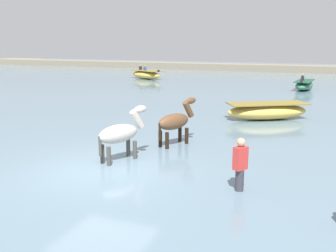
# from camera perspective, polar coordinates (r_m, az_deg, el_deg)

# --- Properties ---
(ground_plane) EXTENTS (120.00, 120.00, 0.00)m
(ground_plane) POSITION_cam_1_polar(r_m,az_deg,el_deg) (10.84, -9.76, -8.14)
(ground_plane) COLOR gray
(water_surface) EXTENTS (90.00, 90.00, 0.36)m
(water_surface) POSITION_cam_1_polar(r_m,az_deg,el_deg) (19.71, 5.42, 1.90)
(water_surface) COLOR slate
(water_surface) RESTS_ON ground
(horse_lead_pinto) EXTENTS (1.02, 1.70, 1.90)m
(horse_lead_pinto) POSITION_cam_1_polar(r_m,az_deg,el_deg) (11.22, -7.05, -1.32)
(horse_lead_pinto) COLOR beige
(horse_lead_pinto) RESTS_ON ground
(horse_trailing_bay) EXTENTS (1.00, 1.71, 1.90)m
(horse_trailing_bay) POSITION_cam_1_polar(r_m,az_deg,el_deg) (12.82, 1.09, 0.50)
(horse_trailing_bay) COLOR brown
(horse_trailing_bay) RESTS_ON ground
(boat_distant_east) EXTENTS (1.41, 3.24, 1.14)m
(boat_distant_east) POSITION_cam_1_polar(r_m,az_deg,el_deg) (29.33, 19.51, 5.73)
(boat_distant_east) COLOR #337556
(boat_distant_east) RESTS_ON water_surface
(boat_mid_outer) EXTENTS (3.84, 2.77, 1.24)m
(boat_mid_outer) POSITION_cam_1_polar(r_m,az_deg,el_deg) (35.85, -3.26, 7.61)
(boat_mid_outer) COLOR gold
(boat_mid_outer) RESTS_ON water_surface
(boat_far_offshore) EXTENTS (3.80, 2.98, 0.73)m
(boat_far_offshore) POSITION_cam_1_polar(r_m,az_deg,el_deg) (17.70, 14.48, 2.14)
(boat_far_offshore) COLOR gold
(boat_far_offshore) RESTS_ON water_surface
(person_wading_mid) EXTENTS (0.34, 0.38, 1.63)m
(person_wading_mid) POSITION_cam_1_polar(r_m,az_deg,el_deg) (9.12, 10.60, -6.39)
(person_wading_mid) COLOR #383842
(person_wading_mid) RESTS_ON ground
(far_shoreline) EXTENTS (80.00, 2.40, 1.13)m
(far_shoreline) POSITION_cam_1_polar(r_m,az_deg,el_deg) (45.76, 14.94, 8.05)
(far_shoreline) COLOR gray
(far_shoreline) RESTS_ON ground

